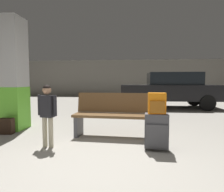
{
  "coord_description": "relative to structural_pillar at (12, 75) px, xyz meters",
  "views": [
    {
      "loc": [
        0.49,
        -2.44,
        1.12
      ],
      "look_at": [
        0.14,
        1.3,
        0.85
      ],
      "focal_mm": 31.6,
      "sensor_mm": 36.0,
      "label": 1
    }
  ],
  "objects": [
    {
      "name": "ground_plane",
      "position": [
        2.28,
        2.06,
        -1.34
      ],
      "size": [
        18.0,
        18.0,
        0.1
      ],
      "primitive_type": "cube",
      "color": "gray"
    },
    {
      "name": "garage_back_wall",
      "position": [
        2.28,
        10.92,
        0.11
      ],
      "size": [
        18.0,
        0.12,
        2.8
      ],
      "primitive_type": "cube",
      "color": "gray",
      "rests_on": "ground_plane"
    },
    {
      "name": "structural_pillar",
      "position": [
        0.0,
        0.0,
        0.0
      ],
      "size": [
        0.57,
        0.57,
        2.6
      ],
      "color": "#66C633",
      "rests_on": "ground_plane"
    },
    {
      "name": "bench",
      "position": [
        2.42,
        -0.38,
        -0.85
      ],
      "size": [
        1.63,
        0.62,
        0.89
      ],
      "color": "brown",
      "rests_on": "ground_plane"
    },
    {
      "name": "suitcase",
      "position": [
        3.2,
        -1.17,
        -0.97
      ],
      "size": [
        0.4,
        0.26,
        0.6
      ],
      "color": "#4C4C51",
      "rests_on": "ground_plane"
    },
    {
      "name": "backpack_bright",
      "position": [
        3.2,
        -1.17,
        -0.52
      ],
      "size": [
        0.28,
        0.2,
        0.34
      ],
      "color": "orange",
      "rests_on": "suitcase"
    },
    {
      "name": "child",
      "position": [
        1.36,
        -1.19,
        -0.63
      ],
      "size": [
        0.36,
        0.24,
        1.07
      ],
      "color": "beige",
      "rests_on": "ground_plane"
    },
    {
      "name": "backpack_dark_floor",
      "position": [
        0.12,
        -0.44,
        -1.12
      ],
      "size": [
        0.29,
        0.2,
        0.34
      ],
      "color": "black",
      "rests_on": "ground_plane"
    },
    {
      "name": "parked_car_near",
      "position": [
        4.47,
        4.3,
        -0.49
      ],
      "size": [
        4.11,
        1.82,
        1.51
      ],
      "color": "black",
      "rests_on": "ground_plane"
    }
  ]
}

